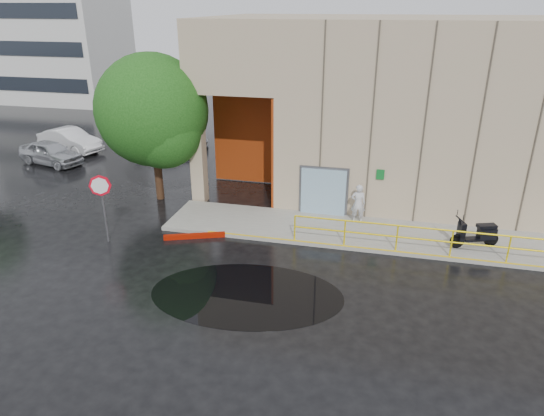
{
  "coord_description": "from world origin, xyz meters",
  "views": [
    {
      "loc": [
        2.52,
        -13.34,
        8.56
      ],
      "look_at": [
        -1.36,
        3.0,
        1.45
      ],
      "focal_mm": 32.0,
      "sensor_mm": 36.0,
      "label": 1
    }
  ],
  "objects": [
    {
      "name": "ground",
      "position": [
        0.0,
        0.0,
        0.0
      ],
      "size": [
        120.0,
        120.0,
        0.0
      ],
      "primitive_type": "plane",
      "color": "black",
      "rests_on": "ground"
    },
    {
      "name": "sidewalk",
      "position": [
        4.0,
        4.5,
        0.07
      ],
      "size": [
        20.0,
        3.0,
        0.15
      ],
      "primitive_type": "cube",
      "color": "gray",
      "rests_on": "ground"
    },
    {
      "name": "building",
      "position": [
        5.1,
        10.98,
        4.21
      ],
      "size": [
        20.0,
        10.17,
        8.0
      ],
      "color": "tan",
      "rests_on": "ground"
    },
    {
      "name": "guardrail",
      "position": [
        4.25,
        3.15,
        0.68
      ],
      "size": [
        9.56,
        0.06,
        1.03
      ],
      "color": "yellow",
      "rests_on": "sidewalk"
    },
    {
      "name": "distant_building",
      "position": [
        -28.0,
        27.98,
        7.5
      ],
      "size": [
        12.0,
        8.08,
        15.0
      ],
      "color": "silver",
      "rests_on": "ground"
    },
    {
      "name": "person",
      "position": [
        1.72,
        5.38,
        0.97
      ],
      "size": [
        0.63,
        0.44,
        1.65
      ],
      "primitive_type": "imported",
      "rotation": [
        0.0,
        0.0,
        3.23
      ],
      "color": "silver",
      "rests_on": "sidewalk"
    },
    {
      "name": "scooter",
      "position": [
        6.15,
        4.12,
        0.97
      ],
      "size": [
        1.9,
        1.15,
        1.43
      ],
      "rotation": [
        0.0,
        0.0,
        0.33
      ],
      "color": "black",
      "rests_on": "sidewalk"
    },
    {
      "name": "stop_sign",
      "position": [
        -7.59,
        1.6,
        1.98
      ],
      "size": [
        0.78,
        0.33,
        2.73
      ],
      "rotation": [
        0.0,
        0.0,
        -0.03
      ],
      "color": "#5D5D62",
      "rests_on": "ground"
    },
    {
      "name": "red_curb",
      "position": [
        -4.42,
        2.66,
        0.09
      ],
      "size": [
        2.31,
        1.01,
        0.18
      ],
      "primitive_type": "cube",
      "rotation": [
        0.0,
        0.0,
        0.36
      ],
      "color": "#911101",
      "rests_on": "ground"
    },
    {
      "name": "puddle",
      "position": [
        -1.3,
        -0.73,
        0.0
      ],
      "size": [
        6.56,
        4.44,
        0.01
      ],
      "primitive_type": "cube",
      "rotation": [
        0.0,
        0.0,
        0.11
      ],
      "color": "black",
      "rests_on": "ground"
    },
    {
      "name": "car_a",
      "position": [
        -15.98,
        9.74,
        0.68
      ],
      "size": [
        4.26,
        2.53,
        1.36
      ],
      "primitive_type": "imported",
      "rotation": [
        0.0,
        0.0,
        1.32
      ],
      "color": "#B3B6BB",
      "rests_on": "ground"
    },
    {
      "name": "car_b",
      "position": [
        -16.47,
        12.28,
        0.72
      ],
      "size": [
        4.59,
        2.63,
        1.43
      ],
      "primitive_type": "imported",
      "rotation": [
        0.0,
        0.0,
        1.3
      ],
      "color": "silver",
      "rests_on": "ground"
    },
    {
      "name": "car_c",
      "position": [
        -10.83,
        14.67,
        0.71
      ],
      "size": [
        4.93,
        2.08,
        1.42
      ],
      "primitive_type": "imported",
      "rotation": [
        0.0,
        0.0,
        1.59
      ],
      "color": "#AEB1B5",
      "rests_on": "ground"
    },
    {
      "name": "tree_near",
      "position": [
        -7.43,
        6.19,
        4.0
      ],
      "size": [
        4.98,
        4.98,
        6.69
      ],
      "rotation": [
        0.0,
        0.0,
        0.13
      ],
      "color": "black",
      "rests_on": "ground"
    }
  ]
}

